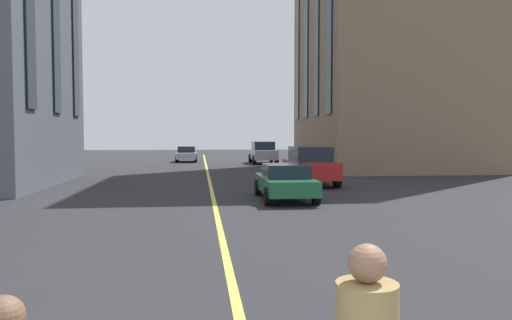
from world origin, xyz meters
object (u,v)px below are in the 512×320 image
Objects in this scene: car_silver_near at (263,152)px; car_red_parked_a at (310,165)px; car_silver_far at (186,154)px; car_green_parked_b at (285,181)px.

car_red_parked_a is (-17.98, 0.00, 0.00)m from car_silver_near.
car_green_parked_b is at bearing -170.70° from car_silver_far.
car_silver_far is (3.37, 6.59, -0.27)m from car_silver_near.
car_silver_near is at bearing 0.00° from car_red_parked_a.
car_red_parked_a is at bearing -21.99° from car_green_parked_b.
car_silver_near reaches higher than car_silver_far.
car_silver_far is at bearing 62.94° from car_silver_near.
car_green_parked_b is 1.13× the size of car_silver_far.
car_green_parked_b is 0.94× the size of car_red_parked_a.
car_silver_far is (26.81, 4.39, -0.00)m from car_green_parked_b.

